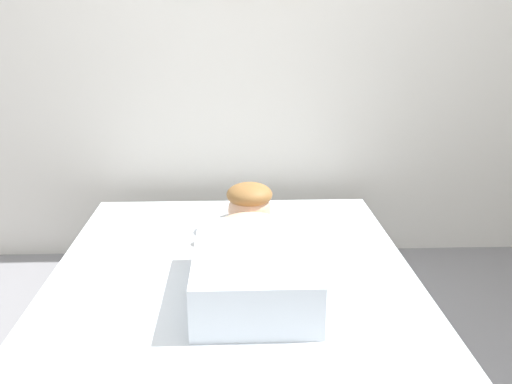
% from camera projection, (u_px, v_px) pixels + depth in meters
% --- Properties ---
extents(back_wall, '(4.45, 0.12, 2.50)m').
position_uv_depth(back_wall, '(240.00, 33.00, 3.05)').
color(back_wall, silver).
rests_on(back_wall, ground).
extents(bed, '(1.46, 1.93, 0.38)m').
position_uv_depth(bed, '(234.00, 320.00, 2.25)').
color(bed, '#4C4742').
rests_on(bed, ground).
extents(pillow, '(0.52, 0.32, 0.11)m').
position_uv_depth(pillow, '(257.00, 220.00, 2.63)').
color(pillow, silver).
rests_on(pillow, bed).
extents(person_lying, '(0.43, 0.92, 0.27)m').
position_uv_depth(person_lying, '(252.00, 252.00, 2.15)').
color(person_lying, silver).
rests_on(person_lying, bed).
extents(coffee_cup, '(0.12, 0.09, 0.07)m').
position_uv_depth(coffee_cup, '(249.00, 238.00, 2.46)').
color(coffee_cup, white).
rests_on(coffee_cup, bed).
extents(cell_phone, '(0.07, 0.14, 0.01)m').
position_uv_depth(cell_phone, '(244.00, 303.00, 1.98)').
color(cell_phone, black).
rests_on(cell_phone, bed).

